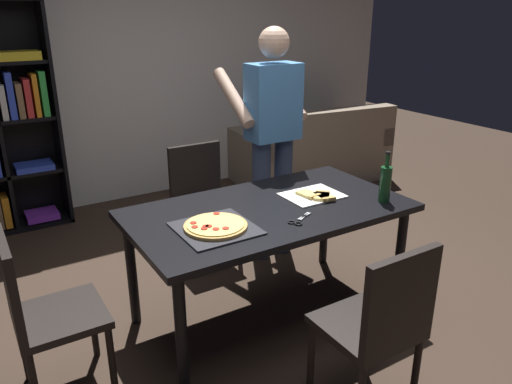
# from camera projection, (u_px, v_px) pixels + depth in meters

# --- Properties ---
(ground_plane) EXTENTS (12.00, 12.00, 0.00)m
(ground_plane) POSITION_uv_depth(u_px,v_px,m) (268.00, 314.00, 3.20)
(ground_plane) COLOR #38281E
(back_wall) EXTENTS (6.40, 0.10, 2.80)m
(back_wall) POSITION_uv_depth(u_px,v_px,m) (123.00, 59.00, 4.78)
(back_wall) COLOR silver
(back_wall) RESTS_ON ground_plane
(dining_table) EXTENTS (1.67, 0.91, 0.75)m
(dining_table) POSITION_uv_depth(u_px,v_px,m) (269.00, 219.00, 2.97)
(dining_table) COLOR black
(dining_table) RESTS_ON ground_plane
(chair_near_camera) EXTENTS (0.42, 0.42, 0.90)m
(chair_near_camera) POSITION_uv_depth(u_px,v_px,m) (380.00, 321.00, 2.27)
(chair_near_camera) COLOR black
(chair_near_camera) RESTS_ON ground_plane
(chair_far_side) EXTENTS (0.42, 0.42, 0.90)m
(chair_far_side) POSITION_uv_depth(u_px,v_px,m) (202.00, 196.00, 3.77)
(chair_far_side) COLOR black
(chair_far_side) RESTS_ON ground_plane
(chair_left_end) EXTENTS (0.42, 0.42, 0.90)m
(chair_left_end) POSITION_uv_depth(u_px,v_px,m) (40.00, 308.00, 2.37)
(chair_left_end) COLOR black
(chair_left_end) RESTS_ON ground_plane
(couch) EXTENTS (1.78, 1.03, 0.85)m
(couch) POSITION_uv_depth(u_px,v_px,m) (313.00, 154.00, 5.61)
(couch) COLOR gray
(couch) RESTS_ON ground_plane
(person_serving_pizza) EXTENTS (0.55, 0.54, 1.75)m
(person_serving_pizza) POSITION_uv_depth(u_px,v_px,m) (272.00, 132.00, 3.67)
(person_serving_pizza) COLOR #38476B
(person_serving_pizza) RESTS_ON ground_plane
(pepperoni_pizza_on_tray) EXTENTS (0.40, 0.40, 0.04)m
(pepperoni_pizza_on_tray) POSITION_uv_depth(u_px,v_px,m) (216.00, 227.00, 2.64)
(pepperoni_pizza_on_tray) COLOR #2D2D33
(pepperoni_pizza_on_tray) RESTS_ON dining_table
(pizza_slices_on_towel) EXTENTS (0.36, 0.30, 0.03)m
(pizza_slices_on_towel) POSITION_uv_depth(u_px,v_px,m) (315.00, 195.00, 3.09)
(pizza_slices_on_towel) COLOR white
(pizza_slices_on_towel) RESTS_ON dining_table
(wine_bottle) EXTENTS (0.07, 0.07, 0.32)m
(wine_bottle) POSITION_uv_depth(u_px,v_px,m) (385.00, 183.00, 2.99)
(wine_bottle) COLOR #194723
(wine_bottle) RESTS_ON dining_table
(kitchen_scissors) EXTENTS (0.20, 0.13, 0.01)m
(kitchen_scissors) POSITION_uv_depth(u_px,v_px,m) (298.00, 221.00, 2.74)
(kitchen_scissors) COLOR silver
(kitchen_scissors) RESTS_ON dining_table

